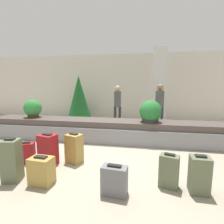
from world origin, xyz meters
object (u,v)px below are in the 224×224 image
object	(u,v)px
suitcase_4	(12,160)
traveler_0	(160,103)
suitcase_2	(26,153)
suitcase_7	(74,148)
suitcase_6	(42,171)
suitcase_3	(48,150)
suitcase_1	(169,171)
suitcase_5	(114,180)
pillar	(159,87)
traveler_1	(117,102)
suitcase_0	(199,175)
potted_plant_0	(150,112)
decorated_tree	(79,97)
potted_plant_1	(33,109)

from	to	relation	value
suitcase_4	traveler_0	xyz separation A→B (m)	(2.82, 4.10, 0.67)
suitcase_2	suitcase_7	bearing A→B (deg)	-7.02
suitcase_6	suitcase_7	size ratio (longest dim) A/B	0.76
suitcase_3	suitcase_1	bearing A→B (deg)	5.24
suitcase_5	pillar	bearing A→B (deg)	84.52
pillar	traveler_1	size ratio (longest dim) A/B	1.91
suitcase_0	suitcase_3	xyz separation A→B (m)	(-2.86, 0.50, 0.03)
pillar	suitcase_5	xyz separation A→B (m)	(-1.03, -5.24, -1.37)
suitcase_1	potted_plant_0	size ratio (longest dim) A/B	0.92
suitcase_3	traveler_1	distance (m)	4.01
pillar	suitcase_7	xyz separation A→B (m)	(-2.09, -4.26, -1.28)
potted_plant_0	decorated_tree	bearing A→B (deg)	139.13
traveler_1	decorated_tree	distance (m)	2.09
suitcase_6	traveler_1	xyz separation A→B (m)	(0.61, 4.57, 0.76)
suitcase_0	potted_plant_1	bearing A→B (deg)	153.04
suitcase_0	suitcase_7	world-z (taller)	suitcase_7
suitcase_5	suitcase_4	bearing A→B (deg)	-176.62
pillar	traveler_1	world-z (taller)	pillar
suitcase_1	suitcase_5	size ratio (longest dim) A/B	1.19
suitcase_1	decorated_tree	world-z (taller)	decorated_tree
pillar	suitcase_7	bearing A→B (deg)	-116.16
suitcase_2	suitcase_6	distance (m)	1.06
suitcase_3	suitcase_7	distance (m)	0.54
suitcase_4	decorated_tree	xyz separation A→B (m)	(-0.77, 5.29, 0.78)
suitcase_3	suitcase_5	distance (m)	1.75
suitcase_3	potted_plant_0	xyz separation A→B (m)	(2.17, 1.80, 0.59)
suitcase_1	potted_plant_0	bearing A→B (deg)	114.06
suitcase_0	suitcase_6	xyz separation A→B (m)	(-2.56, -0.22, -0.06)
suitcase_7	potted_plant_1	xyz separation A→B (m)	(-2.12, 1.69, 0.60)
potted_plant_1	traveler_0	xyz separation A→B (m)	(4.17, 1.49, 0.12)
suitcase_4	suitcase_5	world-z (taller)	suitcase_4
suitcase_1	traveler_1	distance (m)	4.58
suitcase_5	potted_plant_1	xyz separation A→B (m)	(-3.18, 2.68, 0.69)
suitcase_5	suitcase_7	size ratio (longest dim) A/B	0.74
suitcase_1	suitcase_7	bearing A→B (deg)	179.82
suitcase_6	potted_plant_0	distance (m)	3.21
suitcase_2	suitcase_5	bearing A→B (deg)	-39.74
pillar	suitcase_1	world-z (taller)	pillar
suitcase_4	potted_plant_0	xyz separation A→B (m)	(2.44, 2.51, 0.54)
suitcase_3	suitcase_6	size ratio (longest dim) A/B	1.36
suitcase_3	suitcase_6	bearing A→B (deg)	-52.50
suitcase_1	suitcase_7	size ratio (longest dim) A/B	0.88
suitcase_2	suitcase_4	size ratio (longest dim) A/B	0.61
suitcase_6	decorated_tree	size ratio (longest dim) A/B	0.23
suitcase_4	suitcase_5	xyz separation A→B (m)	(1.84, -0.07, -0.14)
pillar	suitcase_3	size ratio (longest dim) A/B	4.73
suitcase_0	traveler_0	distance (m)	3.97
suitcase_1	suitcase_4	world-z (taller)	suitcase_4
potted_plant_1	traveler_1	xyz separation A→B (m)	(2.53, 1.96, 0.08)
pillar	suitcase_2	bearing A→B (deg)	-124.68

